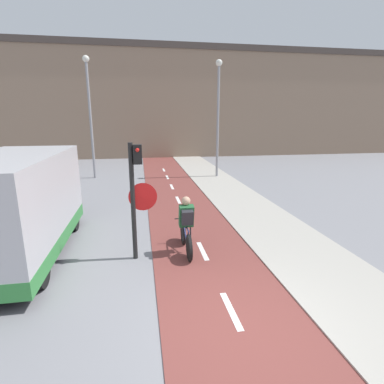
{
  "coord_description": "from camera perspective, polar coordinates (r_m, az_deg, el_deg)",
  "views": [
    {
      "loc": [
        -1.48,
        -3.99,
        3.37
      ],
      "look_at": [
        0.0,
        4.6,
        1.2
      ],
      "focal_mm": 28.0,
      "sensor_mm": 36.0,
      "label": 1
    }
  ],
  "objects": [
    {
      "name": "ground_plane",
      "position": [
        5.43,
        9.13,
        -24.59
      ],
      "size": [
        120.0,
        120.0,
        0.0
      ],
      "primitive_type": "plane",
      "color": "gray"
    },
    {
      "name": "bike_lane",
      "position": [
        5.43,
        9.1,
        -24.45
      ],
      "size": [
        2.58,
        60.0,
        0.02
      ],
      "color": "brown",
      "rests_on": "ground_plane"
    },
    {
      "name": "sidewalk_strip",
      "position": [
        6.55,
        31.51,
        -19.0
      ],
      "size": [
        2.4,
        60.0,
        0.05
      ],
      "color": "#A8A399",
      "rests_on": "ground_plane"
    },
    {
      "name": "building_row_background",
      "position": [
        28.48,
        -7.1,
        16.46
      ],
      "size": [
        60.0,
        5.2,
        9.29
      ],
      "color": "#89705B",
      "rests_on": "ground_plane"
    },
    {
      "name": "traffic_light_pole",
      "position": [
        7.1,
        -10.59,
        0.67
      ],
      "size": [
        0.67,
        0.25,
        2.83
      ],
      "color": "black",
      "rests_on": "ground_plane"
    },
    {
      "name": "street_lamp_far",
      "position": [
        17.84,
        -18.94,
        15.37
      ],
      "size": [
        0.36,
        0.36,
        6.56
      ],
      "color": "gray",
      "rests_on": "ground_plane"
    },
    {
      "name": "street_lamp_sidewalk",
      "position": [
        17.3,
        4.99,
        15.84
      ],
      "size": [
        0.36,
        0.36,
        6.41
      ],
      "color": "gray",
      "rests_on": "ground_plane"
    },
    {
      "name": "cyclist_near",
      "position": [
        7.59,
        -1.1,
        -6.54
      ],
      "size": [
        0.46,
        1.66,
        1.48
      ],
      "color": "black",
      "rests_on": "ground_plane"
    },
    {
      "name": "van",
      "position": [
        8.41,
        -30.63,
        -2.69
      ],
      "size": [
        2.13,
        5.01,
        2.52
      ],
      "color": "#B7B7BC",
      "rests_on": "ground_plane"
    }
  ]
}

